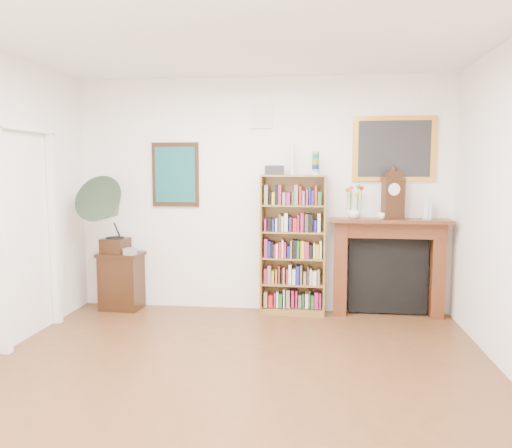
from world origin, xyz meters
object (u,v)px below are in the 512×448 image
at_px(fireplace, 388,259).
at_px(bottle_right, 430,210).
at_px(side_cabinet, 122,281).
at_px(cd_stack, 130,251).
at_px(gramophone, 109,210).
at_px(bottle_left, 426,209).
at_px(teacup, 382,216).
at_px(bookshelf, 293,237).
at_px(mantel_clock, 393,196).
at_px(flower_vase, 354,212).

xyz_separation_m(fireplace, bottle_right, (0.44, -0.03, 0.57)).
xyz_separation_m(side_cabinet, fireplace, (3.21, 0.11, 0.33)).
height_order(side_cabinet, cd_stack, cd_stack).
height_order(gramophone, bottle_left, gramophone).
distance_m(gramophone, teacup, 3.19).
bearing_deg(bottle_right, fireplace, 176.43).
bearing_deg(fireplace, bookshelf, -175.50).
distance_m(gramophone, mantel_clock, 3.32).
distance_m(side_cabinet, flower_vase, 2.94).
relative_size(bookshelf, teacup, 19.68).
bearing_deg(gramophone, bottle_right, 9.90).
height_order(side_cabinet, fireplace, fireplace).
bearing_deg(bottle_right, flower_vase, 180.00).
height_order(side_cabinet, mantel_clock, mantel_clock).
bearing_deg(cd_stack, teacup, 2.42).
distance_m(bookshelf, cd_stack, 1.95).
bearing_deg(cd_stack, bottle_left, 3.18).
bearing_deg(bookshelf, cd_stack, -173.04).
xyz_separation_m(bookshelf, flower_vase, (0.70, 0.03, 0.30)).
xyz_separation_m(gramophone, flower_vase, (2.88, 0.21, -0.01)).
distance_m(bookshelf, bottle_left, 1.55).
height_order(side_cabinet, bottle_right, bottle_right).
bearing_deg(mantel_clock, gramophone, 166.19).
bearing_deg(teacup, mantel_clock, 16.86).
bearing_deg(flower_vase, cd_stack, -175.76).
relative_size(fireplace, bottle_left, 5.70).
xyz_separation_m(fireplace, bottle_left, (0.40, -0.03, 0.59)).
bearing_deg(flower_vase, bottle_right, -0.00).
height_order(bookshelf, teacup, bookshelf).
distance_m(bookshelf, bottle_right, 1.59).
bearing_deg(mantel_clock, flower_vase, 158.79).
xyz_separation_m(cd_stack, bottle_right, (3.49, 0.20, 0.51)).
bearing_deg(cd_stack, bottle_right, 3.21).
bearing_deg(bookshelf, flower_vase, 4.31).
bearing_deg(gramophone, flower_vase, 10.86).
distance_m(bookshelf, teacup, 1.04).
xyz_separation_m(flower_vase, bottle_left, (0.81, -0.00, 0.05)).
xyz_separation_m(gramophone, mantel_clock, (3.31, 0.18, 0.18)).
relative_size(teacup, bottle_right, 0.48).
distance_m(mantel_clock, bottle_right, 0.45).
height_order(cd_stack, teacup, teacup).
relative_size(side_cabinet, bottle_right, 3.50).
xyz_separation_m(cd_stack, flower_vase, (2.64, 0.20, 0.48)).
relative_size(fireplace, flower_vase, 9.32).
bearing_deg(teacup, bottle_right, 7.44).
height_order(gramophone, cd_stack, gramophone).
relative_size(flower_vase, teacup, 1.52).
bearing_deg(bottle_left, bottle_right, 5.14).
bearing_deg(gramophone, mantel_clock, 9.75).
height_order(side_cabinet, gramophone, gramophone).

